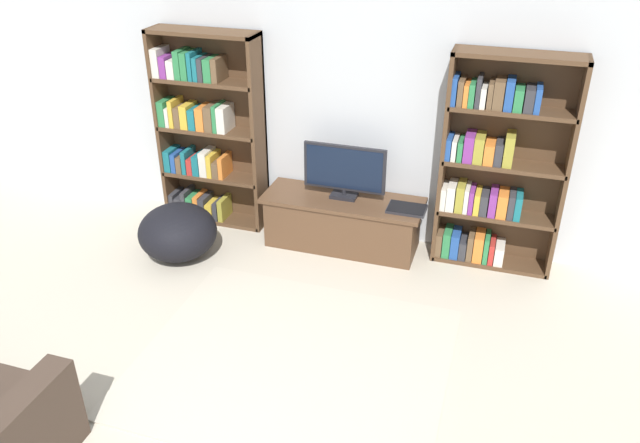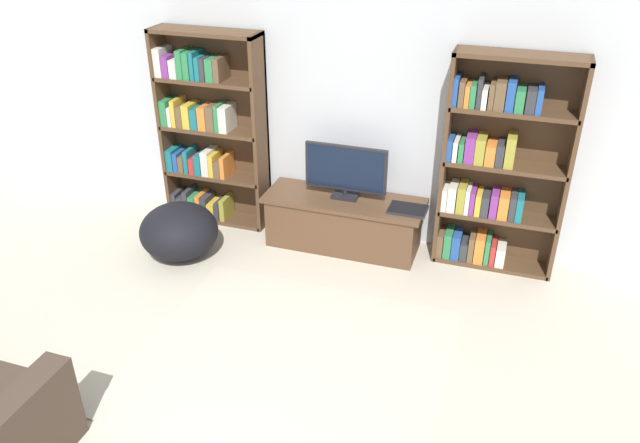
{
  "view_description": "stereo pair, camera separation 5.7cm",
  "coord_description": "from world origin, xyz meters",
  "views": [
    {
      "loc": [
        1.29,
        -1.02,
        3.05
      ],
      "look_at": [
        -0.02,
        3.06,
        0.7
      ],
      "focal_mm": 35.0,
      "sensor_mm": 36.0,
      "label": 1
    },
    {
      "loc": [
        1.34,
        -1.0,
        3.05
      ],
      "look_at": [
        -0.02,
        3.06,
        0.7
      ],
      "focal_mm": 35.0,
      "sensor_mm": 36.0,
      "label": 2
    }
  ],
  "objects": [
    {
      "name": "tv_stand",
      "position": [
        -0.07,
        3.91,
        0.25
      ],
      "size": [
        1.48,
        0.53,
        0.49
      ],
      "color": "brown",
      "rests_on": "ground_plane"
    },
    {
      "name": "bookshelf_right",
      "position": [
        1.22,
        4.06,
        0.91
      ],
      "size": [
        1.03,
        0.3,
        1.89
      ],
      "color": "#513823",
      "rests_on": "ground_plane"
    },
    {
      "name": "laptop",
      "position": [
        0.53,
        3.86,
        0.51
      ],
      "size": [
        0.34,
        0.24,
        0.03
      ],
      "color": "#28282D",
      "rests_on": "tv_stand"
    },
    {
      "name": "television",
      "position": [
        -0.07,
        3.94,
        0.76
      ],
      "size": [
        0.76,
        0.16,
        0.51
      ],
      "color": "black",
      "rests_on": "tv_stand"
    },
    {
      "name": "area_rug",
      "position": [
        0.05,
        2.22,
        0.01
      ],
      "size": [
        2.18,
        1.89,
        0.02
      ],
      "color": "beige",
      "rests_on": "ground_plane"
    },
    {
      "name": "bookshelf_left",
      "position": [
        -1.49,
        4.06,
        0.93
      ],
      "size": [
        1.03,
        0.3,
        1.89
      ],
      "color": "#513823",
      "rests_on": "ground_plane"
    },
    {
      "name": "beanbag_ottoman",
      "position": [
        -1.44,
        3.27,
        0.25
      ],
      "size": [
        0.71,
        0.71,
        0.5
      ],
      "primitive_type": "ellipsoid",
      "color": "black",
      "rests_on": "ground_plane"
    },
    {
      "name": "wall_back",
      "position": [
        0.0,
        4.23,
        1.3
      ],
      "size": [
        8.8,
        0.06,
        2.6
      ],
      "color": "silver",
      "rests_on": "ground_plane"
    }
  ]
}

